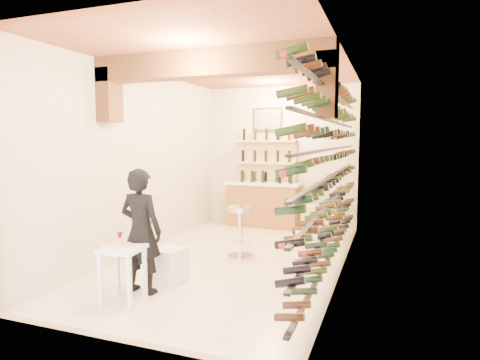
% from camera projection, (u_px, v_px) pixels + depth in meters
% --- Properties ---
extents(ground, '(6.00, 6.00, 0.00)m').
position_uv_depth(ground, '(234.00, 259.00, 6.78)').
color(ground, silver).
rests_on(ground, ground).
extents(room_shell, '(3.52, 6.02, 3.21)m').
position_uv_depth(room_shell, '(228.00, 123.00, 6.31)').
color(room_shell, beige).
rests_on(room_shell, ground).
extents(wine_rack, '(0.32, 5.70, 2.56)m').
position_uv_depth(wine_rack, '(329.00, 169.00, 6.10)').
color(wine_rack, black).
rests_on(wine_rack, ground).
extents(back_counter, '(1.70, 0.62, 1.29)m').
position_uv_depth(back_counter, '(263.00, 203.00, 9.30)').
color(back_counter, '#9A602F').
rests_on(back_counter, ground).
extents(back_shelving, '(1.40, 0.31, 2.73)m').
position_uv_depth(back_shelving, '(266.00, 175.00, 9.46)').
color(back_shelving, '#D9B17A').
rests_on(back_shelving, ground).
extents(tasting_table, '(0.52, 0.52, 0.83)m').
position_uv_depth(tasting_table, '(123.00, 257.00, 4.95)').
color(tasting_table, white).
rests_on(tasting_table, ground).
extents(white_stool, '(0.47, 0.47, 0.49)m').
position_uv_depth(white_stool, '(169.00, 266.00, 5.62)').
color(white_stool, white).
rests_on(white_stool, ground).
extents(person, '(0.61, 0.41, 1.63)m').
position_uv_depth(person, '(141.00, 231.00, 5.24)').
color(person, black).
rests_on(person, ground).
extents(chrome_barstool, '(0.45, 0.45, 0.87)m').
position_uv_depth(chrome_barstool, '(240.00, 228.00, 6.84)').
color(chrome_barstool, silver).
rests_on(chrome_barstool, ground).
extents(crate_lower, '(0.63, 0.50, 0.33)m').
position_uv_depth(crate_lower, '(317.00, 230.00, 8.21)').
color(crate_lower, tan).
rests_on(crate_lower, ground).
extents(crate_upper, '(0.60, 0.46, 0.32)m').
position_uv_depth(crate_upper, '(317.00, 214.00, 8.18)').
color(crate_upper, tan).
rests_on(crate_upper, crate_lower).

